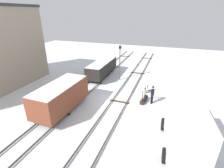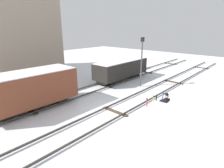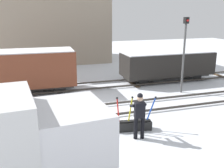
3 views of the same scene
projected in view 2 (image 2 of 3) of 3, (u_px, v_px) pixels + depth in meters
ground_plane at (115, 112)px, 11.69m from camera, size 60.00×60.00×0.00m
track_main_line at (115, 110)px, 11.65m from camera, size 44.00×1.94×0.18m
track_siding_near at (73, 95)px, 14.40m from camera, size 44.00×1.94×0.18m
switch_lever_frame at (153, 114)px, 10.84m from camera, size 1.72×0.58×1.45m
rail_worker at (165, 106)px, 10.11m from camera, size 0.61×0.73×1.81m
delivery_truck at (173, 167)px, 4.86m from camera, size 5.61×2.83×2.91m
signal_post at (142, 58)px, 15.97m from camera, size 0.24×0.32×4.39m
freight_car_far_end at (122, 69)px, 18.40m from camera, size 6.39×2.02×2.05m
freight_car_mid_siding at (32, 88)px, 11.72m from camera, size 5.60×2.37×2.53m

